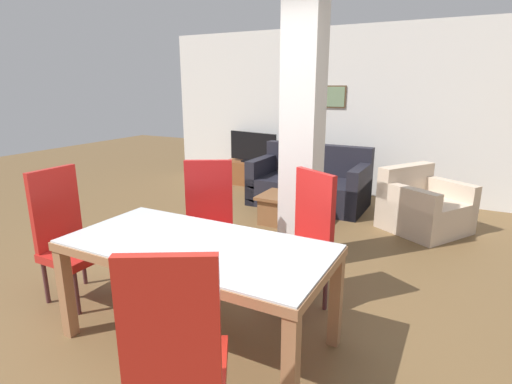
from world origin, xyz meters
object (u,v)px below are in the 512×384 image
Objects in this scene: dining_chair_far_right at (303,239)px; coffee_table at (288,209)px; dining_chair_head_left at (67,234)px; bottle at (292,185)px; sofa at (310,185)px; tv_screen at (253,148)px; tv_stand at (253,174)px; armchair at (423,209)px; dining_chair_near_right at (176,355)px; dining_chair_far_left at (209,221)px; dining_table at (197,262)px.

dining_chair_far_right is 1.53× the size of coffee_table.
dining_chair_head_left reaches higher than bottle.
dining_chair_head_left is 3.68m from sofa.
tv_screen is (-1.42, 1.67, 0.49)m from coffee_table.
dining_chair_far_right reaches higher than coffee_table.
tv_stand is at bearing -0.00° from tv_screen.
sofa is 1.44× the size of armchair.
dining_chair_far_left is (-0.93, 1.63, 0.00)m from dining_chair_near_right.
dining_chair_far_left is 3.72m from tv_screen.
dining_chair_head_left is at bearing -108.41° from bottle.
tv_stand is 0.47m from tv_screen.
coffee_table is at bearing 74.91° from dining_chair_near_right.
dining_chair_far_left is 1.01× the size of tv_stand.
tv_stand is at bearing -173.19° from dining_chair_head_left.
dining_chair_near_right is at bearing -60.16° from dining_table.
dining_chair_head_left reaches higher than armchair.
dining_chair_far_right is 0.93m from dining_chair_far_left.
dining_chair_head_left is 4.30m from tv_screen.
sofa is at bearing -119.04° from dining_chair_far_left.
coffee_table is at bearing 93.34° from sofa.
coffee_table is 2.48× the size of bottle.
dining_chair_far_right is 3.79× the size of bottle.
tv_stand is at bearing -77.69° from armchair.
coffee_table is (-0.90, 3.41, -0.38)m from dining_chair_near_right.
armchair is at bearing 16.18° from bottle.
dining_chair_far_left is 1.91m from bottle.
sofa is 1.53× the size of tv_stand.
dining_chair_head_left is 0.66× the size of sofa.
dining_chair_head_left reaches higher than coffee_table.
coffee_table is (0.91, 2.60, -0.38)m from dining_chair_head_left.
dining_chair_head_left is 2.87m from bottle.
dining_chair_far_left is at bearing 123.08° from tv_screen.
tv_stand is (-0.51, 4.27, -0.37)m from dining_chair_head_left.
dining_chair_far_right is (0.46, 0.82, -0.03)m from dining_table.
dining_table is 1.35m from dining_chair_head_left.
dining_chair_far_left is (-0.93, 0.00, 0.00)m from dining_chair_far_right.
coffee_table is at bearing -33.69° from dining_chair_far_right.
tv_stand is at bearing -26.50° from dining_chair_far_right.
armchair reaches higher than dining_table.
tv_screen is (-1.85, 4.27, 0.08)m from dining_table.
armchair is 1.07× the size of tv_stand.
coffee_table is 0.33m from bottle.
dining_chair_far_left is 2.89m from armchair.
dining_chair_far_right and dining_chair_near_right have the same top height.
bottle is at bearing -35.09° from dining_chair_far_right.
dining_chair_far_right is 4.16m from tv_screen.
dining_chair_far_left is 2.76m from sofa.
armchair is 3.23m from tv_screen.
dining_chair_head_left reaches higher than tv_stand.
dining_chair_near_right is 4.49m from sofa.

